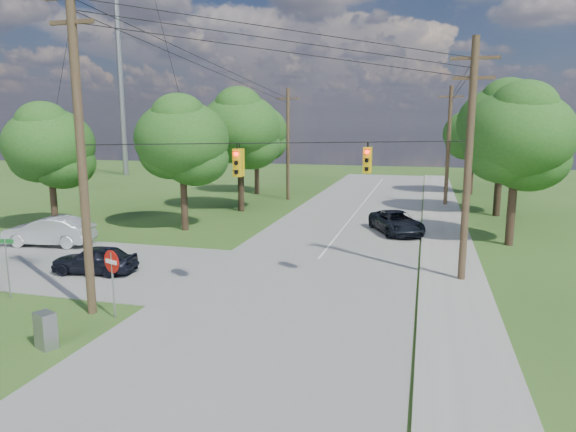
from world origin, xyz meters
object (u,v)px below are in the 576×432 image
(car_cross_dark, at_px, (95,259))
(pole_north_e, at_px, (448,145))
(pole_north_w, at_px, (288,143))
(car_main_north, at_px, (396,222))
(do_not_enter_sign, at_px, (112,269))
(pole_ne, at_px, (469,158))
(control_cabinet, at_px, (46,330))
(car_cross_silver, at_px, (49,231))
(pole_sw, at_px, (80,144))

(car_cross_dark, bearing_deg, pole_north_e, 140.36)
(pole_north_e, distance_m, pole_north_w, 13.90)
(car_main_north, bearing_deg, do_not_enter_sign, -141.82)
(pole_ne, height_order, do_not_enter_sign, pole_ne)
(car_cross_dark, bearing_deg, pole_north_w, 167.69)
(pole_north_w, xyz_separation_m, control_cabinet, (0.91, -32.61, -4.55))
(pole_north_w, height_order, do_not_enter_sign, pole_north_w)
(pole_ne, xyz_separation_m, car_cross_silver, (-22.43, 0.94, -4.61))
(pole_sw, relative_size, pole_north_w, 1.20)
(car_cross_silver, relative_size, car_main_north, 1.00)
(pole_ne, relative_size, car_cross_dark, 2.71)
(pole_ne, relative_size, pole_north_w, 1.05)
(car_cross_silver, height_order, control_cabinet, car_cross_silver)
(car_cross_silver, relative_size, do_not_enter_sign, 1.99)
(pole_north_w, height_order, car_cross_silver, pole_north_w)
(pole_sw, distance_m, car_main_north, 20.65)
(control_cabinet, bearing_deg, car_cross_silver, 152.25)
(control_cabinet, relative_size, do_not_enter_sign, 0.46)
(pole_sw, height_order, do_not_enter_sign, pole_sw)
(pole_north_e, height_order, do_not_enter_sign, pole_north_e)
(pole_sw, xyz_separation_m, pole_north_w, (-0.40, 29.60, -1.10))
(pole_sw, distance_m, car_cross_dark, 7.66)
(pole_north_w, distance_m, control_cabinet, 32.94)
(do_not_enter_sign, bearing_deg, pole_ne, 53.35)
(pole_north_e, bearing_deg, car_main_north, -105.27)
(pole_north_w, bearing_deg, car_cross_silver, -112.05)
(pole_ne, bearing_deg, pole_north_w, 122.29)
(pole_north_w, bearing_deg, pole_sw, -89.23)
(pole_sw, height_order, pole_north_w, pole_sw)
(pole_sw, distance_m, pole_north_e, 32.55)
(car_cross_dark, xyz_separation_m, do_not_enter_sign, (4.07, -4.61, 1.13))
(pole_ne, bearing_deg, do_not_enter_sign, -147.75)
(car_cross_silver, xyz_separation_m, do_not_enter_sign, (10.03, -8.76, 0.97))
(pole_north_e, relative_size, pole_north_w, 1.00)
(pole_sw, height_order, car_main_north, pole_sw)
(pole_north_e, distance_m, do_not_enter_sign, 32.47)
(pole_sw, distance_m, control_cabinet, 6.42)
(pole_north_e, relative_size, car_cross_dark, 2.58)
(pole_north_e, relative_size, control_cabinet, 8.58)
(car_cross_dark, xyz_separation_m, car_cross_silver, (-5.96, 4.15, 0.16))
(car_cross_dark, relative_size, do_not_enter_sign, 1.54)
(pole_sw, relative_size, car_cross_silver, 2.39)
(pole_north_w, bearing_deg, car_cross_dark, -95.82)
(pole_ne, relative_size, car_main_north, 2.10)
(car_cross_dark, bearing_deg, car_main_north, 127.83)
(car_cross_dark, bearing_deg, control_cabinet, 18.73)
(car_cross_dark, xyz_separation_m, car_main_north, (13.07, 12.76, 0.03))
(car_cross_silver, xyz_separation_m, car_main_north, (19.03, 8.61, -0.13))
(pole_north_w, distance_m, do_not_enter_sign, 30.04)
(car_cross_silver, bearing_deg, pole_ne, 79.42)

